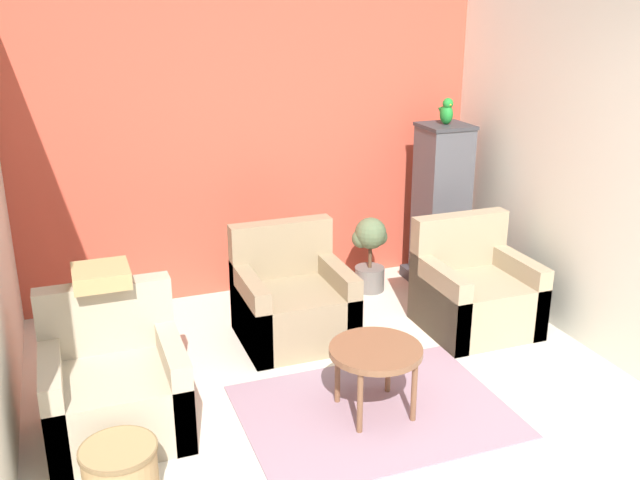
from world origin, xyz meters
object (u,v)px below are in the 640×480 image
Objects in this scene: armchair_right at (474,294)px; potted_plant at (370,249)px; birdcage at (441,209)px; wicker_basket at (121,473)px; armchair_middle at (292,304)px; coffee_table at (376,355)px; parrot at (446,112)px; armchair_left at (115,389)px.

potted_plant is (-0.46, 0.95, 0.10)m from armchair_right.
birdcage is (0.20, 0.92, 0.41)m from armchair_right.
wicker_basket is at bearing -138.23° from potted_plant.
birdcage reaches higher than potted_plant.
armchair_middle reaches higher than wicker_basket.
coffee_table is 0.40× the size of birdcage.
armchair_right is 1.56m from parrot.
coffee_table reaches higher than wicker_basket.
birdcage reaches higher than armchair_middle.
birdcage is (1.42, 1.74, 0.29)m from coffee_table.
armchair_middle is 2.13× the size of wicker_basket.
wicker_basket is (-0.04, -0.66, -0.10)m from armchair_left.
parrot reaches higher than armchair_right.
armchair_left and armchair_middle have the same top height.
birdcage is 3.60× the size of wicker_basket.
armchair_left is at bearing -154.77° from parrot.
armchair_right is at bearing 22.03° from wicker_basket.
wicker_basket is (-1.40, -1.44, -0.10)m from armchair_middle.
armchair_middle is (1.35, 0.78, 0.00)m from armchair_left.
birdcage is at bearing 25.20° from armchair_left.
armchair_middle is (-0.15, 1.14, -0.12)m from coffee_table.
armchair_left reaches higher than coffee_table.
armchair_right is 1.00× the size of armchair_middle.
armchair_left is at bearing 166.44° from coffee_table.
birdcage reaches higher than armchair_right.
birdcage reaches higher than wicker_basket.
potted_plant reaches higher than coffee_table.
armchair_middle is at bearing -145.44° from potted_plant.
wicker_basket is at bearing -157.97° from armchair_right.
coffee_table is at bearing -129.17° from parrot.
coffee_table is 2.52m from parrot.
birdcage is 0.84m from parrot.
coffee_table is at bearing -113.27° from potted_plant.
wicker_basket is (-2.97, -2.04, -1.35)m from parrot.
armchair_right is at bearing 34.11° from coffee_table.
armchair_right is 1.41m from armchair_middle.
armchair_left is 3.47m from parrot.
parrot is (1.57, 0.60, 1.25)m from armchair_middle.
parrot is at bearing 25.23° from armchair_left.
birdcage is at bearing -90.00° from parrot.
wicker_basket is at bearing -93.87° from armchair_left.
parrot is 0.34× the size of potted_plant.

